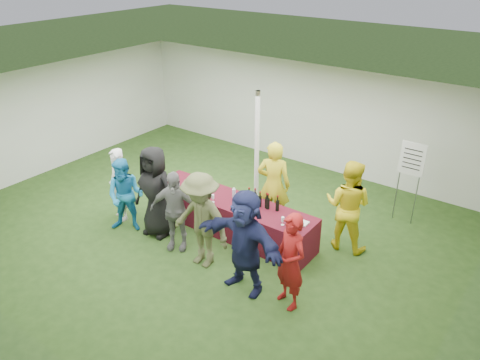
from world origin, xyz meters
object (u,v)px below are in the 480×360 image
Objects in this scene: wine_list_sign at (411,165)px; customer_2 at (156,192)px; customer_1 at (126,196)px; serving_table at (232,216)px; staff_back at (348,205)px; customer_4 at (201,221)px; customer_6 at (290,262)px; customer_3 at (175,211)px; staff_pourer at (274,185)px; customer_0 at (118,185)px; customer_5 at (245,242)px; dump_bucket at (293,225)px.

customer_2 reaches higher than wine_list_sign.
wine_list_sign is at bearing 10.26° from customer_1.
staff_back is at bearing 23.02° from serving_table.
customer_4 reaches higher than customer_6.
customer_6 reaches higher than customer_3.
customer_1 is (-2.31, -1.90, -0.16)m from staff_pourer.
wine_list_sign is 5.17m from customer_2.
customer_0 reaches higher than serving_table.
staff_pourer is at bearing 81.03° from customer_4.
customer_3 is (1.72, -0.11, 0.01)m from customer_0.
staff_back is at bearing 48.19° from customer_4.
customer_5 is (0.71, -1.98, -0.01)m from staff_pourer.
wine_list_sign is 4.05m from customer_5.
serving_table is 1.31m from customer_4.
customer_4 is at bearing -29.09° from customer_1.
staff_pourer is at bearing 39.35° from customer_2.
staff_pourer is 3.25m from customer_0.
serving_table is 1.62m from dump_bucket.
customer_2 reaches higher than customer_6.
wine_list_sign is 1.15× the size of customer_1.
customer_4 is at bearing -144.17° from dump_bucket.
customer_6 is (3.84, -0.00, 0.06)m from customer_1.
customer_0 is 0.86× the size of customer_5.
customer_5 is at bearing -45.88° from serving_table.
wine_list_sign is 4.82m from customer_3.
serving_table is at bearing 33.19° from customer_2.
customer_3 is (-3.21, -3.56, -0.50)m from wine_list_sign.
customer_6 is (2.05, -1.18, 0.47)m from serving_table.
dump_bucket is 3.46m from customer_1.
customer_0 is at bearing 179.74° from customer_5.
customer_5 reaches higher than staff_back.
staff_pourer is 1.00× the size of customer_2.
customer_3 reaches higher than customer_0.
dump_bucket is 1.38m from staff_pourer.
customer_2 is at bearing 176.38° from customer_5.
dump_bucket is (1.53, -0.22, 0.46)m from serving_table.
staff_back reaches higher than serving_table.
serving_table is 1.05m from staff_pourer.
serving_table is 2.49m from customer_0.
serving_table is at bearing 17.17° from staff_back.
customer_0 is 0.85× the size of customer_2.
customer_5 is (-0.30, -1.05, 0.09)m from dump_bucket.
customer_6 is (-0.02, -2.06, -0.07)m from staff_back.
customer_2 reaches higher than customer_1.
serving_table is 1.91× the size of staff_pourer.
customer_5 reaches higher than dump_bucket.
customer_2 reaches higher than customer_5.
wine_list_sign is 0.96× the size of staff_pourer.
customer_1 reaches higher than serving_table.
staff_back reaches higher than customer_1.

